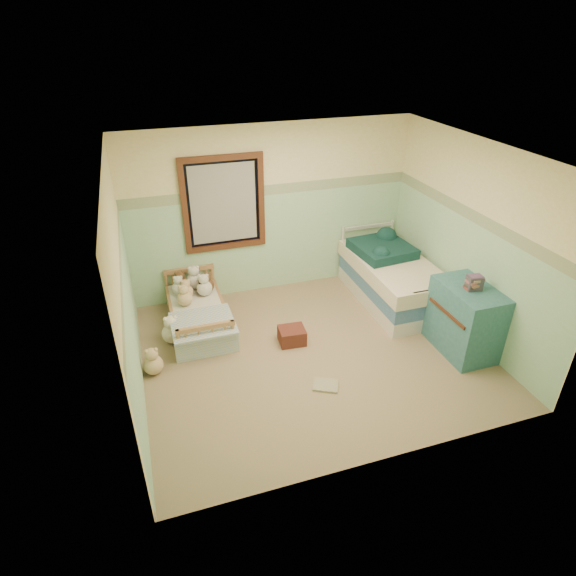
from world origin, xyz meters
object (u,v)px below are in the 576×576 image
object	(u,v)px
toddler_bed_frame	(199,319)
plush_floor_tan	(153,365)
plush_floor_cream	(172,333)
twin_bed_frame	(390,294)
floor_book	(326,385)
dresser	(465,319)
red_pillow	(292,336)

from	to	relation	value
toddler_bed_frame	plush_floor_tan	bearing A→B (deg)	-128.28
plush_floor_cream	toddler_bed_frame	bearing A→B (deg)	35.39
plush_floor_cream	plush_floor_tan	world-z (taller)	plush_floor_cream
twin_bed_frame	floor_book	world-z (taller)	twin_bed_frame
dresser	plush_floor_cream	bearing A→B (deg)	159.75
toddler_bed_frame	dresser	world-z (taller)	dresser
toddler_bed_frame	floor_book	bearing A→B (deg)	-55.07
toddler_bed_frame	floor_book	distance (m)	2.09
toddler_bed_frame	twin_bed_frame	world-z (taller)	twin_bed_frame
plush_floor_cream	red_pillow	bearing A→B (deg)	-18.46
toddler_bed_frame	floor_book	size ratio (longest dim) A/B	5.11
toddler_bed_frame	plush_floor_cream	xyz separation A→B (m)	(-0.39, -0.28, 0.04)
toddler_bed_frame	plush_floor_tan	xyz separation A→B (m)	(-0.67, -0.85, 0.03)
plush_floor_tan	twin_bed_frame	world-z (taller)	plush_floor_tan
toddler_bed_frame	plush_floor_cream	distance (m)	0.48
toddler_bed_frame	twin_bed_frame	bearing A→B (deg)	-4.40
plush_floor_cream	floor_book	world-z (taller)	plush_floor_cream
twin_bed_frame	dresser	world-z (taller)	dresser
plush_floor_tan	red_pillow	bearing A→B (deg)	2.55
plush_floor_tan	floor_book	bearing A→B (deg)	-24.79
twin_bed_frame	floor_book	size ratio (longest dim) A/B	6.34
plush_floor_tan	twin_bed_frame	size ratio (longest dim) A/B	0.13
plush_floor_cream	red_pillow	world-z (taller)	plush_floor_cream
plush_floor_cream	twin_bed_frame	distance (m)	3.22
plush_floor_cream	dresser	size ratio (longest dim) A/B	0.30
toddler_bed_frame	plush_floor_tan	size ratio (longest dim) A/B	6.14
toddler_bed_frame	dresser	distance (m)	3.48
plush_floor_tan	floor_book	world-z (taller)	plush_floor_tan
plush_floor_tan	floor_book	distance (m)	2.05
plush_floor_cream	twin_bed_frame	bearing A→B (deg)	1.02
toddler_bed_frame	floor_book	xyz separation A→B (m)	(1.19, -1.71, -0.08)
toddler_bed_frame	twin_bed_frame	distance (m)	2.84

